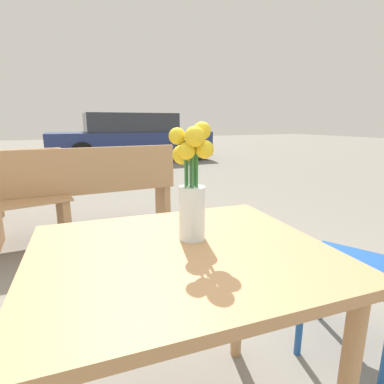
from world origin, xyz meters
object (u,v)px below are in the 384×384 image
at_px(table_front, 181,284).
at_px(flower_vase, 192,187).
at_px(bench_middle, 87,188).
at_px(cafe_chair, 378,259).
at_px(parked_car, 131,139).

xyz_separation_m(table_front, flower_vase, (0.06, 0.06, 0.28)).
bearing_deg(bench_middle, cafe_chair, -66.52).
height_order(table_front, parked_car, parked_car).
height_order(bench_middle, parked_car, parked_car).
distance_m(cafe_chair, bench_middle, 2.36).
xyz_separation_m(table_front, bench_middle, (-0.03, 2.15, -0.14)).
xyz_separation_m(flower_vase, parked_car, (1.72, 7.57, -0.26)).
bearing_deg(flower_vase, table_front, -137.58).
height_order(cafe_chair, parked_car, parked_car).
height_order(flower_vase, parked_car, parked_car).
relative_size(cafe_chair, parked_car, 0.20).
height_order(cafe_chair, bench_middle, cafe_chair).
distance_m(table_front, bench_middle, 2.15).
relative_size(flower_vase, cafe_chair, 0.41).
bearing_deg(table_front, flower_vase, 42.42).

